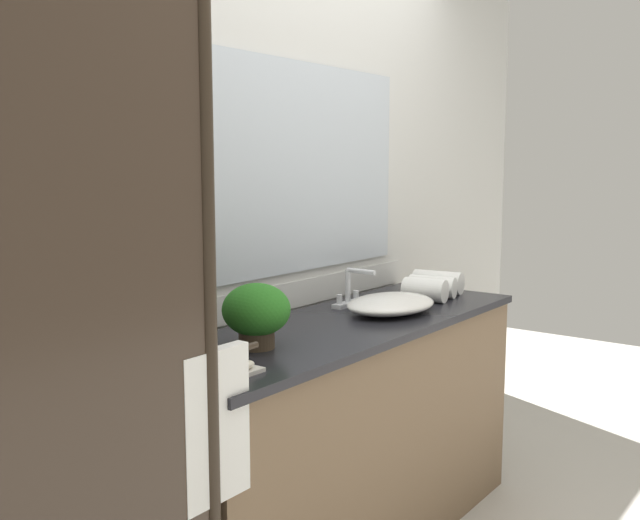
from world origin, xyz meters
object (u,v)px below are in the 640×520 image
soap_dish (245,368)px  potted_plant (256,312)px  amenity_bottle_conditioner (187,356)px  sink_basin (391,304)px  amenity_bottle_body_wash (175,336)px  rolled_towel_near_edge (438,282)px  faucet (350,293)px  rolled_towel_middle (432,287)px  amenity_bottle_shampoo (266,316)px  rolled_towel_far_edge (425,290)px

soap_dish → potted_plant: bearing=35.3°
amenity_bottle_conditioner → sink_basin: bearing=-3.2°
amenity_bottle_body_wash → rolled_towel_near_edge: rolled_towel_near_edge is taller
soap_dish → amenity_bottle_conditioner: bearing=108.9°
sink_basin → potted_plant: 0.74m
amenity_bottle_conditioner → faucet: bearing=7.7°
rolled_towel_middle → amenity_bottle_body_wash: bearing=170.0°
sink_basin → rolled_towel_near_edge: bearing=6.8°
sink_basin → rolled_towel_middle: size_ratio=2.06×
potted_plant → rolled_towel_near_edge: (1.25, 0.01, -0.07)m
soap_dish → amenity_bottle_conditioner: amenity_bottle_conditioner is taller
rolled_towel_near_edge → potted_plant: bearing=-179.5°
sink_basin → amenity_bottle_conditioner: 1.03m
potted_plant → rolled_towel_near_edge: bearing=0.5°
amenity_bottle_body_wash → amenity_bottle_conditioner: amenity_bottle_body_wash is taller
amenity_bottle_shampoo → rolled_towel_middle: 0.92m
amenity_bottle_body_wash → amenity_bottle_conditioner: bearing=-122.4°
amenity_bottle_body_wash → amenity_bottle_conditioner: 0.24m
potted_plant → rolled_towel_middle: potted_plant is taller
rolled_towel_far_edge → amenity_bottle_conditioner: bearing=177.7°
amenity_bottle_conditioner → rolled_towel_middle: rolled_towel_middle is taller
soap_dish → sink_basin: bearing=6.7°
amenity_bottle_body_wash → rolled_towel_far_edge: bearing=-12.0°
sink_basin → amenity_bottle_body_wash: (-0.90, 0.26, 0.00)m
amenity_bottle_shampoo → rolled_towel_middle: (0.90, -0.19, 0.00)m
amenity_bottle_shampoo → rolled_towel_near_edge: 1.03m
amenity_bottle_body_wash → rolled_towel_near_edge: size_ratio=0.38×
amenity_bottle_shampoo → rolled_towel_far_edge: 0.82m
faucet → rolled_towel_far_edge: 0.35m
rolled_towel_near_edge → rolled_towel_far_edge: size_ratio=1.22×
amenity_bottle_shampoo → rolled_towel_far_edge: (0.79, -0.21, 0.01)m
rolled_towel_middle → rolled_towel_near_edge: bearing=15.7°
amenity_bottle_shampoo → rolled_towel_far_edge: size_ratio=0.50×
sink_basin → amenity_bottle_body_wash: 0.93m
sink_basin → rolled_towel_near_edge: (0.51, 0.06, 0.02)m
faucet → rolled_towel_far_edge: (0.29, -0.19, -0.01)m
soap_dish → amenity_bottle_body_wash: 0.38m
faucet → amenity_bottle_body_wash: 0.90m
faucet → soap_dish: size_ratio=1.70×
amenity_bottle_shampoo → rolled_towel_middle: rolled_towel_middle is taller
faucet → soap_dish: bearing=-162.2°
amenity_bottle_body_wash → rolled_towel_middle: rolled_towel_middle is taller
amenity_bottle_shampoo → rolled_towel_near_edge: size_ratio=0.41×
soap_dish → amenity_bottle_shampoo: 0.57m
soap_dish → rolled_towel_middle: rolled_towel_middle is taller
rolled_towel_far_edge → faucet: bearing=146.4°
potted_plant → amenity_bottle_conditioner: (-0.29, 0.01, -0.08)m
rolled_towel_middle → soap_dish: bearing=-174.0°
amenity_bottle_body_wash → rolled_towel_near_edge: (1.41, -0.20, 0.01)m
amenity_bottle_conditioner → rolled_towel_far_edge: bearing=-2.3°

